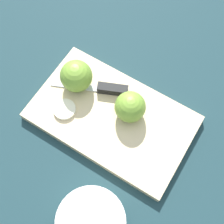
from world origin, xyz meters
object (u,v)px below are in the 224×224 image
apple_half_left (130,107)px  bowl (91,222)px  apple_half_right (76,76)px  knife (107,89)px

apple_half_left → bowl: bearing=179.5°
apple_half_right → apple_half_left: bearing=-172.3°
bowl → apple_half_right: bearing=-46.9°
knife → bowl: (-0.14, 0.24, 0.00)m
apple_half_left → bowl: (-0.07, 0.23, -0.02)m
apple_half_right → bowl: bearing=137.1°
apple_half_right → bowl: 0.30m
apple_half_right → knife: size_ratio=0.44×
apple_half_left → knife: 0.08m
apple_half_left → knife: bearing=59.7°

